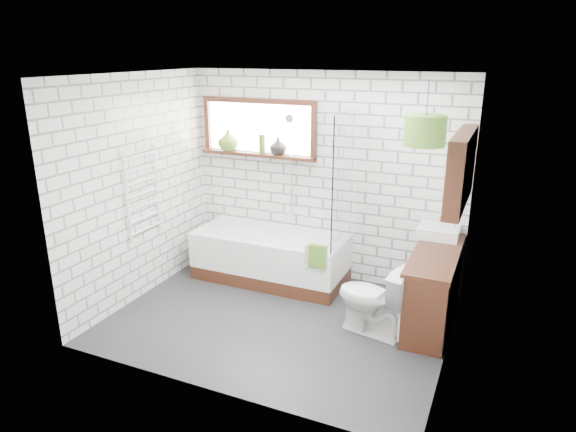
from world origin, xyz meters
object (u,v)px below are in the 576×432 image
at_px(basin, 439,232).
at_px(pendant, 425,131).
at_px(bathtub, 271,256).
at_px(vanity, 434,288).
at_px(toilet, 373,299).

height_order(basin, pendant, pendant).
bearing_deg(basin, bathtub, -174.77).
relative_size(vanity, pendant, 4.06).
xyz_separation_m(toilet, pendant, (0.42, -0.29, 1.73)).
relative_size(vanity, basin, 3.18).
distance_m(bathtub, vanity, 2.02).
height_order(bathtub, toilet, toilet).
height_order(basin, toilet, basin).
relative_size(toilet, pendant, 2.23).
bearing_deg(pendant, toilet, 144.95).
distance_m(bathtub, basin, 2.02).
xyz_separation_m(bathtub, toilet, (1.48, -0.74, 0.08)).
bearing_deg(pendant, vanity, 82.19).
bearing_deg(basin, pendant, -92.03).
bearing_deg(vanity, pendant, -97.81).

